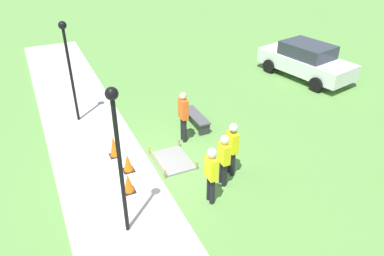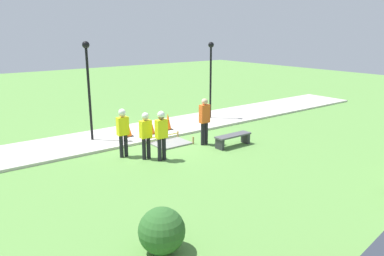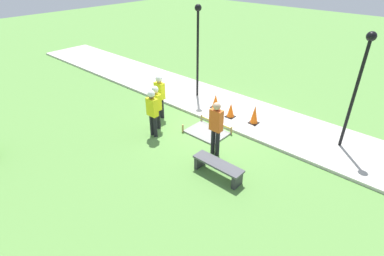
{
  "view_description": "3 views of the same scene",
  "coord_description": "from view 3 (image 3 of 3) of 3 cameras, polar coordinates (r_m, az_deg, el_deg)",
  "views": [
    {
      "loc": [
        9.04,
        -2.86,
        7.02
      ],
      "look_at": [
        -0.53,
        1.56,
        0.83
      ],
      "focal_mm": 35.0,
      "sensor_mm": 36.0,
      "label": 1
    },
    {
      "loc": [
        7.78,
        12.45,
        4.39
      ],
      "look_at": [
        -0.27,
        1.89,
        0.89
      ],
      "focal_mm": 35.0,
      "sensor_mm": 36.0,
      "label": 2
    },
    {
      "loc": [
        -5.97,
        8.02,
        5.62
      ],
      "look_at": [
        -0.36,
        1.76,
        0.76
      ],
      "focal_mm": 28.0,
      "sensor_mm": 36.0,
      "label": 3
    }
  ],
  "objects": [
    {
      "name": "worker_supervisor",
      "position": [
        10.36,
        -7.57,
        3.52
      ],
      "size": [
        0.4,
        0.25,
        1.75
      ],
      "color": "black",
      "rests_on": "ground_plane"
    },
    {
      "name": "park_bench",
      "position": [
        8.74,
        4.94,
        -7.38
      ],
      "size": [
        1.56,
        0.44,
        0.46
      ],
      "color": "#2D2D33",
      "rests_on": "ground_plane"
    },
    {
      "name": "ground_plane",
      "position": [
        11.47,
        4.52,
        0.6
      ],
      "size": [
        60.0,
        60.0,
        0.0
      ],
      "primitive_type": "plane",
      "color": "#5B8E42"
    },
    {
      "name": "bystander_in_orange_shirt",
      "position": [
        9.27,
        4.59,
        0.45
      ],
      "size": [
        0.4,
        0.24,
        1.84
      ],
      "color": "black",
      "rests_on": "ground_plane"
    },
    {
      "name": "traffic_cone_far_patch",
      "position": [
        11.76,
        7.39,
        3.38
      ],
      "size": [
        0.34,
        0.34,
        0.58
      ],
      "color": "black",
      "rests_on": "sidewalk"
    },
    {
      "name": "traffic_cone_sidewalk_edge",
      "position": [
        12.45,
        4.51,
        5.13
      ],
      "size": [
        0.34,
        0.34,
        0.59
      ],
      "color": "black",
      "rests_on": "sidewalk"
    },
    {
      "name": "lamppost_far",
      "position": [
        10.23,
        29.35,
        8.75
      ],
      "size": [
        0.28,
        0.28,
        3.72
      ],
      "color": "black",
      "rests_on": "sidewalk"
    },
    {
      "name": "sidewalk",
      "position": [
        12.49,
        8.58,
        3.21
      ],
      "size": [
        28.0,
        2.86,
        0.1
      ],
      "color": "#BCB7AD",
      "rests_on": "ground_plane"
    },
    {
      "name": "worker_assistant",
      "position": [
        11.63,
        -6.18,
        6.67
      ],
      "size": [
        0.4,
        0.25,
        1.75
      ],
      "color": "black",
      "rests_on": "ground_plane"
    },
    {
      "name": "worker_trainee",
      "position": [
        10.89,
        -6.89,
        4.58
      ],
      "size": [
        0.4,
        0.24,
        1.66
      ],
      "color": "black",
      "rests_on": "ground_plane"
    },
    {
      "name": "wet_concrete_patch",
      "position": [
        10.9,
        2.85,
        -0.81
      ],
      "size": [
        1.46,
        1.1,
        0.3
      ],
      "color": "gray",
      "rests_on": "ground_plane"
    },
    {
      "name": "lamppost_near",
      "position": [
        12.88,
        1.11,
        16.66
      ],
      "size": [
        0.28,
        0.28,
        3.87
      ],
      "color": "black",
      "rests_on": "sidewalk"
    },
    {
      "name": "traffic_cone_near_patch",
      "position": [
        11.42,
        11.82,
        2.52
      ],
      "size": [
        0.34,
        0.34,
        0.73
      ],
      "color": "black",
      "rests_on": "sidewalk"
    }
  ]
}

